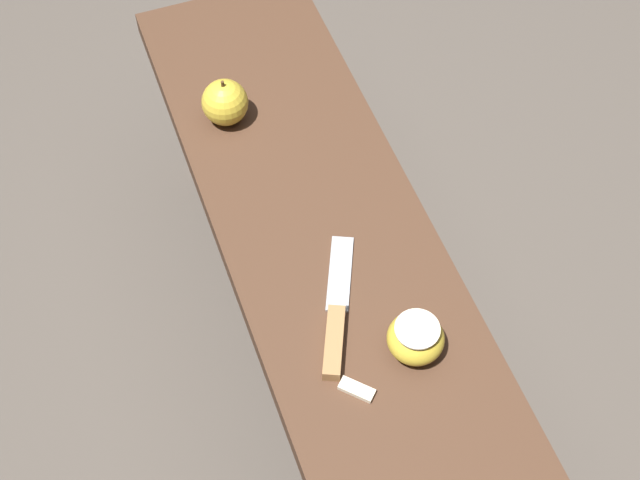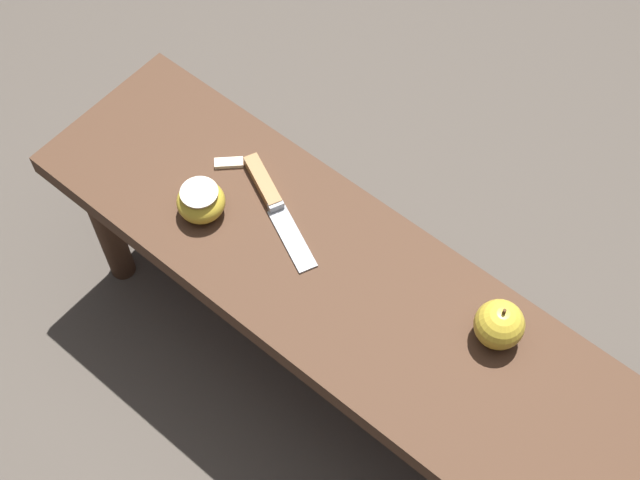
# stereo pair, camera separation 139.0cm
# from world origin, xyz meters

# --- Properties ---
(ground_plane) EXTENTS (8.00, 8.00, 0.00)m
(ground_plane) POSITION_xyz_m (0.00, 0.00, 0.00)
(ground_plane) COLOR #4C443D
(wooden_bench) EXTENTS (1.08, 0.31, 0.40)m
(wooden_bench) POSITION_xyz_m (0.00, 0.00, 0.33)
(wooden_bench) COLOR #472D1E
(wooden_bench) RESTS_ON ground_plane
(knife) EXTENTS (0.22, 0.12, 0.02)m
(knife) POSITION_xyz_m (-0.17, 0.04, 0.40)
(knife) COLOR #9EA0A5
(knife) RESTS_ON wooden_bench
(apple_whole) EXTENTS (0.08, 0.08, 0.08)m
(apple_whole) POSITION_xyz_m (0.25, 0.07, 0.43)
(apple_whole) COLOR gold
(apple_whole) RESTS_ON wooden_bench
(apple_cut) EXTENTS (0.08, 0.08, 0.06)m
(apple_cut) POSITION_xyz_m (-0.24, -0.05, 0.43)
(apple_cut) COLOR gold
(apple_cut) RESTS_ON wooden_bench
(apple_slice_near_knife) EXTENTS (0.05, 0.05, 0.01)m
(apple_slice_near_knife) POSITION_xyz_m (-0.27, 0.05, 0.40)
(apple_slice_near_knife) COLOR beige
(apple_slice_near_knife) RESTS_ON wooden_bench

